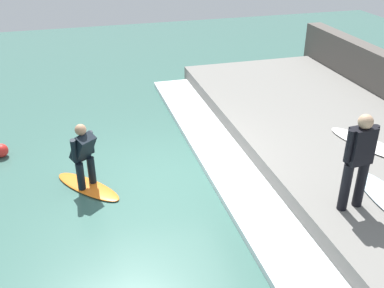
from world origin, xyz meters
The scene contains 8 objects.
ground_plane centered at (0.00, 0.00, 0.00)m, with size 28.00×28.00×0.00m, color #386056.
concrete_ledge centered at (4.03, 0.00, 0.23)m, with size 4.40×11.28×0.46m, color slate.
wave_foam_crest centered at (1.30, 0.00, 0.07)m, with size 1.06×10.72×0.13m, color white.
surfboard_riding centered at (-1.65, 0.02, 0.03)m, with size 1.42×1.60×0.06m.
surfer_riding centered at (-1.65, 0.02, 0.80)m, with size 0.57×0.58×1.35m.
surfer_waiting_near centered at (2.60, -2.49, 1.43)m, with size 0.58×0.28×1.72m.
surfboard_spare centered at (4.28, -0.62, 0.49)m, with size 1.18×1.99×0.06m.
marker_buoy centered at (-3.43, 1.84, 0.15)m, with size 0.31×0.31×0.31m, color red.
Camera 1 is at (-1.67, -7.82, 4.99)m, focal length 42.00 mm.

